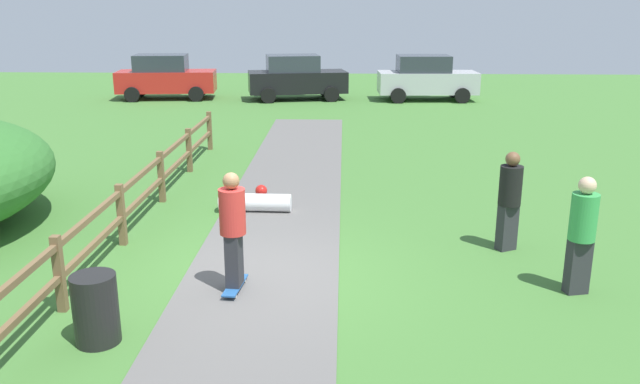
# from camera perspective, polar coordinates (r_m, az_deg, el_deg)

# --- Properties ---
(ground_plane) EXTENTS (60.00, 60.00, 0.00)m
(ground_plane) POSITION_cam_1_polar(r_m,az_deg,el_deg) (10.31, -5.10, -7.31)
(ground_plane) COLOR #427533
(asphalt_path) EXTENTS (2.40, 28.00, 0.02)m
(asphalt_path) POSITION_cam_1_polar(r_m,az_deg,el_deg) (10.31, -5.10, -7.26)
(asphalt_path) COLOR #605E5B
(asphalt_path) RESTS_ON ground_plane
(wooden_fence) EXTENTS (0.12, 18.12, 1.10)m
(wooden_fence) POSITION_cam_1_polar(r_m,az_deg,el_deg) (10.70, -19.17, -3.45)
(wooden_fence) COLOR brown
(wooden_fence) RESTS_ON ground_plane
(trash_bin) EXTENTS (0.56, 0.56, 0.90)m
(trash_bin) POSITION_cam_1_polar(r_m,az_deg,el_deg) (8.68, -18.99, -9.63)
(trash_bin) COLOR black
(trash_bin) RESTS_ON ground_plane
(skater_riding) EXTENTS (0.42, 0.82, 1.79)m
(skater_riding) POSITION_cam_1_polar(r_m,az_deg,el_deg) (9.47, -7.62, -2.96)
(skater_riding) COLOR #265999
(skater_riding) RESTS_ON asphalt_path
(skater_fallen) EXTENTS (1.47, 1.18, 0.36)m
(skater_fallen) POSITION_cam_1_polar(r_m,az_deg,el_deg) (13.38, -5.63, -0.81)
(skater_fallen) COLOR white
(skater_fallen) RESTS_ON asphalt_path
(bystander_black) EXTENTS (0.51, 0.51, 1.72)m
(bystander_black) POSITION_cam_1_polar(r_m,az_deg,el_deg) (11.48, 16.22, -0.39)
(bystander_black) COLOR #2D2D33
(bystander_black) RESTS_ON ground_plane
(bystander_green) EXTENTS (0.46, 0.46, 1.76)m
(bystander_green) POSITION_cam_1_polar(r_m,az_deg,el_deg) (10.08, 21.90, -3.10)
(bystander_green) COLOR #2D2D33
(bystander_green) RESTS_ON ground_plane
(parked_car_silver) EXTENTS (4.27, 2.14, 1.92)m
(parked_car_silver) POSITION_cam_1_polar(r_m,az_deg,el_deg) (28.90, 9.26, 9.80)
(parked_car_silver) COLOR #B7B7BC
(parked_car_silver) RESTS_ON ground_plane
(parked_car_red) EXTENTS (4.35, 2.33, 1.92)m
(parked_car_red) POSITION_cam_1_polar(r_m,az_deg,el_deg) (29.72, -13.35, 9.75)
(parked_car_red) COLOR red
(parked_car_red) RESTS_ON ground_plane
(parked_car_black) EXTENTS (4.45, 2.59, 1.92)m
(parked_car_black) POSITION_cam_1_polar(r_m,az_deg,el_deg) (28.75, -2.09, 9.96)
(parked_car_black) COLOR black
(parked_car_black) RESTS_ON ground_plane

